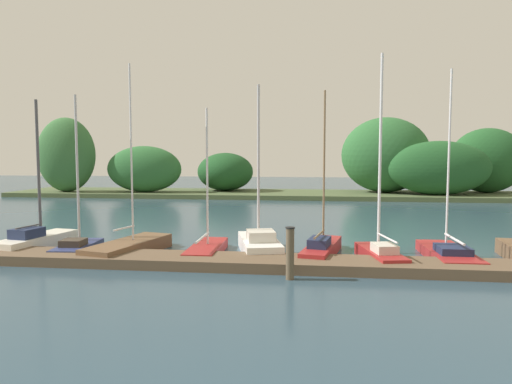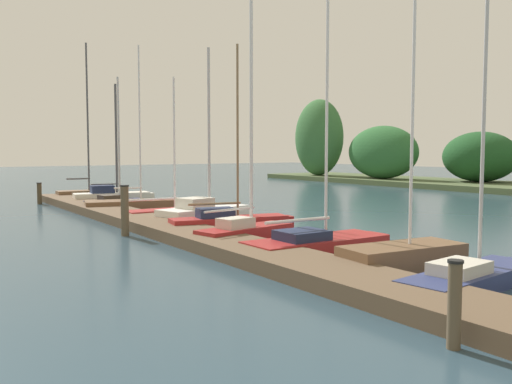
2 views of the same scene
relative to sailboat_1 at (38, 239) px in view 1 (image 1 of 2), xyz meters
name	(u,v)px [view 1 (image 1 of 2)]	position (x,y,z in m)	size (l,w,h in m)	color
dock_pier	(287,264)	(10.20, -1.90, -0.24)	(28.27, 1.80, 0.35)	brown
far_shore	(328,166)	(12.41, 25.66, 2.39)	(55.10, 8.00, 7.36)	#4C5B38
sailboat_1	(38,239)	(0.00, 0.00, 0.00)	(1.72, 4.04, 6.03)	silver
sailboat_2	(78,245)	(2.01, -0.53, -0.08)	(1.29, 2.99, 6.11)	navy
sailboat_3	(131,246)	(4.07, -0.31, -0.11)	(2.28, 4.54, 7.27)	brown
sailboat_4	(207,248)	(7.00, -0.02, -0.16)	(1.19, 3.81, 5.60)	maroon
sailboat_5	(259,243)	(8.96, 0.44, -0.01)	(2.18, 4.01, 6.51)	white
sailboat_6	(322,248)	(11.40, 0.12, -0.07)	(1.68, 4.33, 6.21)	maroon
sailboat_7	(380,251)	(13.40, -0.56, 0.00)	(1.55, 3.53, 7.35)	maroon
sailboat_8	(447,252)	(15.91, 0.13, -0.13)	(1.42, 4.40, 6.90)	maroon
mooring_piling_1	(290,253)	(10.35, -3.23, 0.40)	(0.29, 0.29, 1.62)	brown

